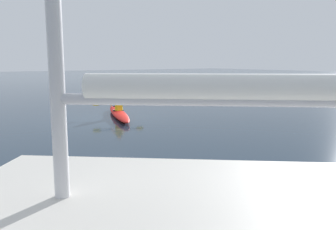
# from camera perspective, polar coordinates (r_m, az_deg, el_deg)

# --- Properties ---
(ground_plane) EXTENTS (160.00, 160.00, 0.00)m
(ground_plane) POSITION_cam_1_polar(r_m,az_deg,el_deg) (16.08, -10.10, -0.50)
(ground_plane) COLOR #1E2D3D
(kayak) EXTENTS (2.23, 4.97, 0.32)m
(kayak) POSITION_cam_1_polar(r_m,az_deg,el_deg) (16.31, -8.13, 0.25)
(kayak) COLOR red
(kayak) RESTS_ON ground
(kayaker) EXTENTS (2.31, 0.84, 0.76)m
(kayaker) POSITION_cam_1_polar(r_m,az_deg,el_deg) (16.23, -8.16, 1.90)
(kayaker) COLOR yellow
(kayaker) RESTS_ON kayak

